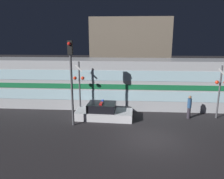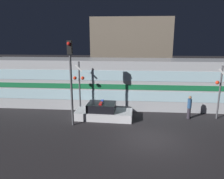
{
  "view_description": "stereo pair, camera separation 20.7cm",
  "coord_description": "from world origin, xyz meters",
  "views": [
    {
      "loc": [
        -1.54,
        -12.37,
        6.1
      ],
      "look_at": [
        -2.73,
        4.88,
        1.88
      ],
      "focal_mm": 35.0,
      "sensor_mm": 36.0,
      "label": 1
    },
    {
      "loc": [
        -1.33,
        -12.36,
        6.1
      ],
      "look_at": [
        -2.73,
        4.88,
        1.88
      ],
      "focal_mm": 35.0,
      "sensor_mm": 36.0,
      "label": 2
    }
  ],
  "objects": [
    {
      "name": "train",
      "position": [
        -2.23,
        6.47,
        2.09
      ],
      "size": [
        22.64,
        3.02,
        4.18
      ],
      "color": "#B7BABF",
      "rests_on": "ground_plane"
    },
    {
      "name": "crossing_signal_far",
      "position": [
        -5.25,
        4.11,
        2.47
      ],
      "size": [
        0.89,
        0.35,
        4.22
      ],
      "color": "#4C4C51",
      "rests_on": "ground_plane"
    },
    {
      "name": "police_car",
      "position": [
        -3.28,
        3.28,
        0.48
      ],
      "size": [
        4.38,
        2.03,
        1.32
      ],
      "rotation": [
        0.0,
        0.0,
        -0.05
      ],
      "color": "silver",
      "rests_on": "ground_plane"
    },
    {
      "name": "pedestrian",
      "position": [
        3.21,
        3.7,
        0.92
      ],
      "size": [
        0.3,
        0.3,
        1.79
      ],
      "color": "#2D2833",
      "rests_on": "ground_plane"
    },
    {
      "name": "crossing_signal_near",
      "position": [
        5.36,
        3.84,
        2.38
      ],
      "size": [
        0.89,
        0.35,
        4.05
      ],
      "color": "#4C4C51",
      "rests_on": "ground_plane"
    },
    {
      "name": "traffic_light_corner",
      "position": [
        -5.26,
        1.8,
        3.8
      ],
      "size": [
        0.3,
        0.46,
        5.85
      ],
      "color": "#4C4C51",
      "rests_on": "ground_plane"
    },
    {
      "name": "building_left",
      "position": [
        -1.23,
        15.73,
        4.12
      ],
      "size": [
        9.33,
        5.92,
        8.24
      ],
      "color": "#726656",
      "rests_on": "ground_plane"
    },
    {
      "name": "ground_plane",
      "position": [
        0.0,
        0.0,
        0.0
      ],
      "size": [
        120.0,
        120.0,
        0.0
      ],
      "primitive_type": "plane",
      "color": "#262326"
    }
  ]
}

